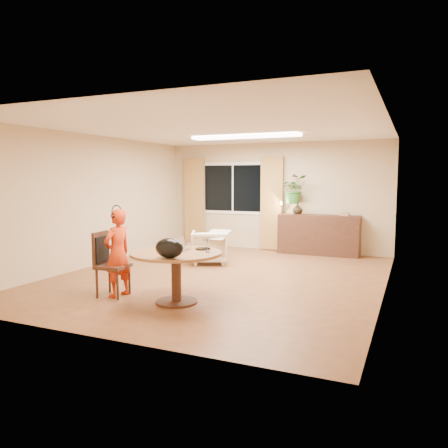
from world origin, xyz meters
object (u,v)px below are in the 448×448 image
Objects in this scene: dining_table at (176,263)px; child at (118,253)px; dining_chair at (113,264)px; armchair at (209,247)px; sideboard at (319,235)px.

child is (-0.97, -0.04, 0.08)m from dining_table.
dining_chair is at bearing -55.47° from child.
dining_table is at bearing -2.48° from dining_chair.
child is 2.86m from armchair.
sideboard is (2.06, 4.80, -0.02)m from dining_chair.
dining_table is at bearing -102.27° from sideboard.
dining_chair is 1.30× the size of armchair.
dining_chair is (-1.03, -0.07, -0.09)m from dining_table.
dining_table is 4.84m from sideboard.
child reaches higher than dining_table.
dining_table is 0.98× the size of child.
dining_chair is 0.53× the size of sideboard.
dining_table is 0.70× the size of sideboard.
sideboard is (1.03, 4.73, -0.11)m from dining_table.
armchair is at bearing -133.83° from sideboard.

